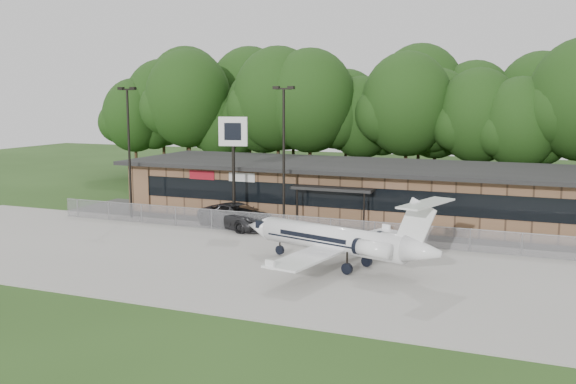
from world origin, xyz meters
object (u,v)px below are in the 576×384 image
at_px(suv, 237,216).
at_px(pole_sign, 233,143).
at_px(terminal, 379,191).
at_px(business_jet, 340,241).

distance_m(suv, pole_sign, 5.32).
xyz_separation_m(terminal, business_jet, (1.67, -15.39, -0.61)).
height_order(terminal, business_jet, business_jet).
bearing_deg(terminal, business_jet, -83.79).
bearing_deg(terminal, pole_sign, -141.86).
bearing_deg(business_jet, suv, 159.33).
distance_m(terminal, pole_sign, 12.24).
bearing_deg(business_jet, terminal, 112.63).
relative_size(suv, pole_sign, 0.80).
height_order(suv, pole_sign, pole_sign).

